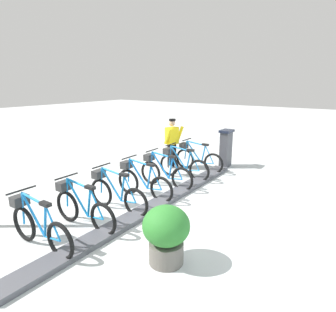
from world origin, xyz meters
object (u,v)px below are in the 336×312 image
object	(u,v)px
bike_docked_6	(38,226)
planter_bush	(166,232)
bike_docked_3	(142,181)
bike_docked_4	(115,193)
payment_kiosk	(226,148)
bike_docked_0	(197,158)
bike_docked_2	(164,172)
worker_near_rack	(172,141)
bike_docked_5	(82,207)
bike_docked_1	(182,164)

from	to	relation	value
bike_docked_6	planter_bush	bearing A→B (deg)	-155.57
bike_docked_3	bike_docked_4	distance (m)	0.93
payment_kiosk	bike_docked_0	xyz separation A→B (m)	(0.57, 0.98, -0.24)
payment_kiosk	bike_docked_2	xyz separation A→B (m)	(0.57, 2.84, -0.24)
bike_docked_4	planter_bush	size ratio (longest dim) A/B	1.77
bike_docked_2	planter_bush	bearing A→B (deg)	126.41
bike_docked_6	bike_docked_2	bearing A→B (deg)	-90.00
payment_kiosk	bike_docked_0	world-z (taller)	payment_kiosk
bike_docked_3	worker_near_rack	world-z (taller)	worker_near_rack
bike_docked_2	bike_docked_5	world-z (taller)	same
bike_docked_3	bike_docked_4	world-z (taller)	same
bike_docked_0	bike_docked_5	size ratio (longest dim) A/B	1.00
bike_docked_4	planter_bush	xyz separation A→B (m)	(-2.06, 0.93, 0.11)
bike_docked_5	bike_docked_2	bearing A→B (deg)	-90.00
bike_docked_6	bike_docked_5	bearing A→B (deg)	-90.00
bike_docked_2	bike_docked_3	xyz separation A→B (m)	(0.00, 0.93, 0.00)
bike_docked_0	worker_near_rack	distance (m)	1.01
bike_docked_5	payment_kiosk	bearing A→B (deg)	-95.80
bike_docked_1	bike_docked_4	size ratio (longest dim) A/B	1.00
bike_docked_2	planter_bush	distance (m)	3.46
bike_docked_1	bike_docked_2	bearing A→B (deg)	90.00
planter_bush	bike_docked_0	bearing A→B (deg)	-66.14
planter_bush	bike_docked_2	bearing A→B (deg)	-53.59
worker_near_rack	bike_docked_5	bearing A→B (deg)	101.00
bike_docked_0	bike_docked_4	xyz separation A→B (m)	(0.00, 3.72, 0.00)
bike_docked_4	bike_docked_3	bearing A→B (deg)	-90.00
bike_docked_5	planter_bush	xyz separation A→B (m)	(-2.06, -0.00, 0.11)
payment_kiosk	bike_docked_5	size ratio (longest dim) A/B	0.74
payment_kiosk	bike_docked_0	bearing A→B (deg)	59.69
bike_docked_0	bike_docked_5	distance (m)	4.65
bike_docked_6	planter_bush	distance (m)	2.26
worker_near_rack	planter_bush	xyz separation A→B (m)	(-2.93, 4.49, -0.37)
bike_docked_5	worker_near_rack	bearing A→B (deg)	-79.00
bike_docked_2	planter_bush	world-z (taller)	bike_docked_2
bike_docked_0	bike_docked_5	xyz separation A→B (m)	(0.00, 4.65, 0.00)
payment_kiosk	planter_bush	xyz separation A→B (m)	(-1.48, 5.62, -0.12)
bike_docked_6	worker_near_rack	xyz separation A→B (m)	(0.87, -5.42, 0.48)
bike_docked_0	worker_near_rack	world-z (taller)	worker_near_rack
bike_docked_1	bike_docked_2	xyz separation A→B (m)	(0.00, 0.93, 0.00)
bike_docked_6	bike_docked_0	bearing A→B (deg)	-90.00
bike_docked_1	worker_near_rack	distance (m)	1.26
bike_docked_2	bike_docked_6	xyz separation A→B (m)	(0.00, 3.72, 0.00)
worker_near_rack	planter_bush	distance (m)	5.37
bike_docked_0	bike_docked_2	size ratio (longest dim) A/B	1.00
bike_docked_0	planter_bush	distance (m)	5.08
bike_docked_0	bike_docked_1	bearing A→B (deg)	90.00
bike_docked_1	bike_docked_6	world-z (taller)	same
bike_docked_5	bike_docked_6	distance (m)	0.93
bike_docked_0	worker_near_rack	size ratio (longest dim) A/B	1.04
bike_docked_0	bike_docked_2	distance (m)	1.86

